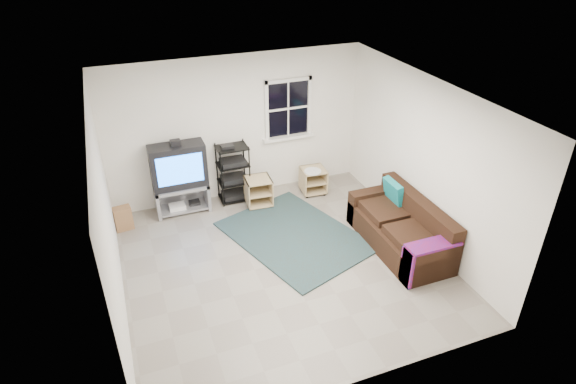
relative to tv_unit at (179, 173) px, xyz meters
name	(u,v)px	position (x,y,z in m)	size (l,w,h in m)	color
room	(288,113)	(2.08, 0.22, 0.73)	(4.60, 4.62, 4.60)	slate
tv_unit	(179,173)	(0.00, 0.00, 0.00)	(0.92, 0.46, 1.36)	gray
av_rack	(234,176)	(0.95, 0.03, -0.27)	(0.55, 0.40, 1.10)	black
side_table_left	(258,190)	(1.31, -0.27, -0.46)	(0.48, 0.48, 0.53)	tan
side_table_right	(313,178)	(2.40, -0.21, -0.46)	(0.47, 0.48, 0.51)	tan
sofa	(402,230)	(3.02, -2.30, -0.44)	(0.85, 1.92, 0.88)	black
shag_rug	(295,236)	(1.55, -1.47, -0.73)	(1.68, 2.31, 0.03)	black
paper_bag	(123,218)	(-1.03, -0.24, -0.54)	(0.29, 0.18, 0.41)	brown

